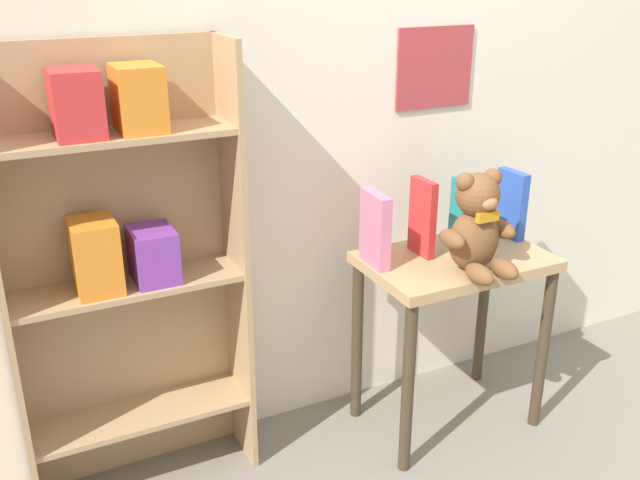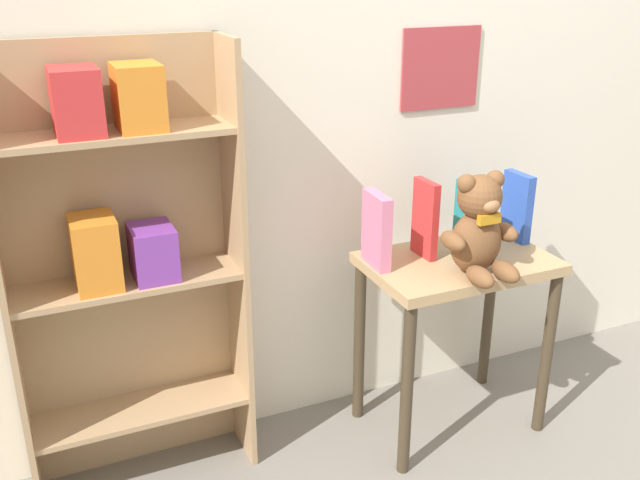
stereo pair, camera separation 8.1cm
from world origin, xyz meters
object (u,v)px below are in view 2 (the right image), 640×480
teddy_bear (479,229)px  book_standing_teal (472,215)px  bookshelf_side (122,251)px  display_table (456,291)px  book_standing_pink (377,230)px  book_standing_red (425,219)px  book_standing_blue (517,207)px

teddy_bear → book_standing_teal: bearing=60.3°
bookshelf_side → display_table: 1.10m
bookshelf_side → book_standing_pink: bearing=-9.5°
book_standing_red → book_standing_teal: 0.19m
bookshelf_side → book_standing_red: bearing=-7.3°
display_table → book_standing_pink: bearing=166.9°
display_table → book_standing_blue: (0.28, 0.07, 0.24)m
display_table → book_standing_red: book_standing_red is taller
book_standing_blue → book_standing_teal: bearing=176.1°
book_standing_teal → book_standing_pink: bearing=179.9°
teddy_bear → book_standing_teal: teddy_bear is taller
book_standing_red → book_standing_teal: (0.19, 0.00, -0.02)m
display_table → book_standing_red: size_ratio=2.49×
display_table → teddy_bear: teddy_bear is taller
book_standing_red → book_standing_teal: size_ratio=1.14×
bookshelf_side → book_standing_red: (0.96, -0.12, -0.00)m
bookshelf_side → book_standing_teal: (1.15, -0.12, -0.02)m
book_standing_red → book_standing_blue: size_ratio=1.08×
bookshelf_side → book_standing_red: 0.97m
teddy_bear → book_standing_red: (-0.08, 0.19, -0.02)m
display_table → book_standing_teal: (0.09, 0.08, 0.23)m
bookshelf_side → book_standing_blue: 1.34m
book_standing_teal → bookshelf_side: bearing=172.4°
book_standing_teal → book_standing_blue: bearing=-3.2°
bookshelf_side → display_table: bookshelf_side is taller
display_table → book_standing_blue: book_standing_blue is taller
bookshelf_side → book_standing_teal: bookshelf_side is taller
book_standing_pink → book_standing_red: size_ratio=0.93×
display_table → book_standing_pink: book_standing_pink is taller
display_table → teddy_bear: bearing=-97.9°
teddy_bear → book_standing_teal: size_ratio=1.43×
bookshelf_side → book_standing_pink: (0.78, -0.13, -0.01)m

